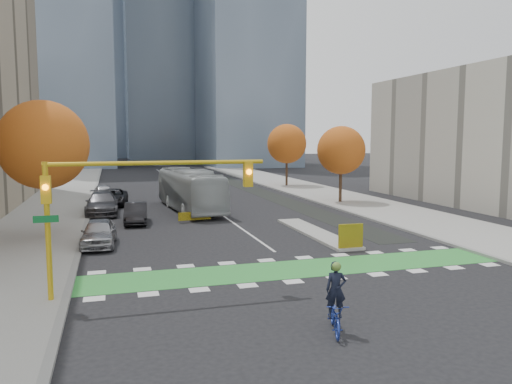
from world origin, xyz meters
TOP-DOWN VIEW (x-y plane):
  - ground at (0.00, 0.00)m, footprint 300.00×300.00m
  - sidewalk_west at (-13.50, 20.00)m, footprint 7.00×120.00m
  - sidewalk_east at (13.50, 20.00)m, footprint 7.00×120.00m
  - curb_west at (-10.00, 20.00)m, footprint 0.30×120.00m
  - curb_east at (10.00, 20.00)m, footprint 0.30×120.00m
  - bike_crossing at (0.00, 1.50)m, footprint 20.00×3.00m
  - centre_line at (0.00, 40.00)m, footprint 0.15×70.00m
  - bike_lane_paint at (7.50, 30.00)m, footprint 2.50×50.00m
  - median_island at (4.00, 9.00)m, footprint 1.60×10.00m
  - hazard_board at (4.00, 4.20)m, footprint 1.40×0.12m
  - tower_ne at (20.00, 85.00)m, footprint 18.00×24.00m
  - tower_far at (-4.00, 140.00)m, footprint 26.00×26.00m
  - tree_west at (-12.00, 12.00)m, footprint 5.20×5.20m
  - tree_east_near at (12.00, 22.00)m, footprint 4.40×4.40m
  - tree_east_far at (12.50, 38.00)m, footprint 4.80×4.80m
  - traffic_signal_west at (-7.93, -0.51)m, footprint 8.53×0.56m
  - cyclist at (-1.67, -5.91)m, footprint 1.25×2.06m
  - bus at (-1.99, 21.38)m, footprint 4.07×12.50m
  - parked_car_a at (-9.00, 9.16)m, footprint 2.09×4.56m
  - parked_car_b at (-6.66, 16.13)m, footprint 1.81×4.46m
  - parked_car_c at (-9.00, 21.13)m, footprint 2.52×5.98m
  - parked_car_d at (-8.21, 26.13)m, footprint 2.98×5.51m
  - parked_car_e at (-9.00, 31.13)m, footprint 2.09×4.32m

SIDE VIEW (x-z plane):
  - ground at x=0.00m, z-range 0.00..0.00m
  - centre_line at x=0.00m, z-range 0.00..0.01m
  - bike_lane_paint at x=7.50m, z-range 0.00..0.01m
  - bike_crossing at x=0.00m, z-range 0.00..0.01m
  - sidewalk_west at x=-13.50m, z-range 0.00..0.15m
  - sidewalk_east at x=13.50m, z-range 0.00..0.15m
  - curb_west at x=-10.00m, z-range -0.01..0.15m
  - curb_east at x=10.00m, z-range -0.01..0.15m
  - median_island at x=4.00m, z-range 0.00..0.16m
  - parked_car_e at x=-9.00m, z-range 0.00..1.42m
  - parked_car_b at x=-6.66m, z-range 0.00..1.44m
  - parked_car_d at x=-8.21m, z-range 0.00..1.47m
  - cyclist at x=-1.67m, z-range -0.37..1.88m
  - parked_car_a at x=-9.00m, z-range 0.00..1.52m
  - hazard_board at x=4.00m, z-range 0.15..1.45m
  - parked_car_c at x=-9.00m, z-range 0.00..1.72m
  - bus at x=-1.99m, z-range 0.00..3.42m
  - traffic_signal_west at x=-7.93m, z-range 1.43..6.63m
  - tree_east_near at x=12.00m, z-range 1.33..8.40m
  - tree_east_far at x=12.50m, z-range 1.42..9.07m
  - tree_west at x=-12.00m, z-range 1.50..9.73m
  - tower_ne at x=20.00m, z-range 0.00..60.00m
  - tower_far at x=-4.00m, z-range 0.00..80.00m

